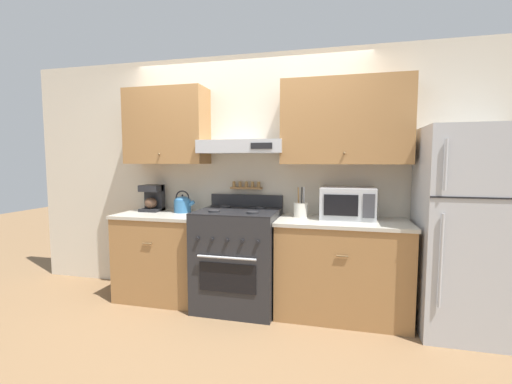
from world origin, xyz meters
TOP-DOWN VIEW (x-y plane):
  - ground_plane at (0.00, 0.00)m, footprint 16.00×16.00m
  - wall_back at (0.07, 0.59)m, footprint 5.20×0.46m
  - counter_left at (-0.84, 0.32)m, footprint 0.89×0.63m
  - counter_right at (1.00, 0.32)m, footprint 1.20×0.63m
  - stove_range at (0.00, 0.28)m, footprint 0.78×0.71m
  - refrigerator at (2.02, 0.26)m, footprint 0.78×0.73m
  - tea_kettle at (-0.66, 0.43)m, footprint 0.23×0.18m
  - coffee_maker at (-1.03, 0.45)m, footprint 0.21×0.21m
  - microwave at (1.03, 0.44)m, footprint 0.50×0.40m
  - utensil_crock at (0.60, 0.43)m, footprint 0.14×0.14m

SIDE VIEW (x-z plane):
  - ground_plane at x=0.00m, z-range 0.00..0.00m
  - counter_right at x=1.00m, z-range 0.00..0.90m
  - counter_left at x=-0.84m, z-range 0.00..0.90m
  - stove_range at x=0.00m, z-range -0.06..1.03m
  - refrigerator at x=2.02m, z-range 0.00..1.73m
  - utensil_crock at x=0.60m, z-range 0.83..1.12m
  - tea_kettle at x=-0.66m, z-range 0.87..1.11m
  - coffee_maker at x=-1.03m, z-range 0.90..1.18m
  - microwave at x=1.03m, z-range 0.90..1.20m
  - wall_back at x=0.07m, z-range 0.18..2.73m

